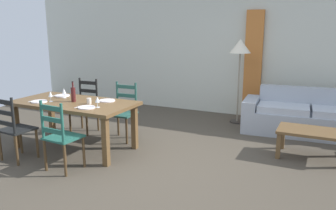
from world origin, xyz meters
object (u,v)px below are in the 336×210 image
(coffee_cup_primary, at_px, (89,101))
(standing_lamp, at_px, (240,51))
(dining_table, at_px, (74,107))
(wine_glass_near_right, at_px, (97,100))
(wine_glass_far_left, at_px, (64,91))
(couch, at_px, (310,118))
(dining_chair_far_left, at_px, (85,106))
(coffee_table, at_px, (310,134))
(wine_glass_near_left, at_px, (50,94))
(dining_chair_near_right, at_px, (60,136))
(dining_chair_near_left, at_px, (14,128))
(wine_bottle, at_px, (73,94))
(dining_chair_far_right, at_px, (123,111))

(coffee_cup_primary, distance_m, standing_lamp, 3.09)
(dining_table, height_order, wine_glass_near_right, wine_glass_near_right)
(wine_glass_far_left, distance_m, couch, 4.25)
(dining_chair_far_left, xyz_separation_m, coffee_table, (3.76, 0.37, -0.12))
(coffee_cup_primary, relative_size, coffee_table, 0.10)
(dining_table, height_order, coffee_table, dining_table)
(wine_glass_near_right, xyz_separation_m, couch, (2.70, 2.51, -0.57))
(coffee_cup_primary, bearing_deg, wine_glass_near_left, -169.60)
(coffee_cup_primary, bearing_deg, coffee_table, 21.20)
(wine_glass_far_left, bearing_deg, coffee_cup_primary, -15.71)
(wine_glass_near_left, bearing_deg, dining_chair_near_right, -40.24)
(dining_table, bearing_deg, wine_glass_far_left, 154.40)
(dining_chair_near_left, distance_m, coffee_cup_primary, 1.10)
(dining_chair_near_right, xyz_separation_m, standing_lamp, (1.52, 3.30, 0.93))
(wine_glass_far_left, bearing_deg, wine_bottle, -24.84)
(standing_lamp, bearing_deg, dining_chair_far_right, -129.24)
(coffee_cup_primary, bearing_deg, dining_chair_near_right, -83.18)
(dining_table, distance_m, wine_glass_near_left, 0.40)
(dining_chair_near_left, bearing_deg, wine_glass_far_left, 82.66)
(wine_glass_near_left, xyz_separation_m, coffee_table, (3.66, 1.29, -0.51))
(wine_glass_near_left, distance_m, couch, 4.41)
(wine_glass_near_right, height_order, coffee_table, wine_glass_near_right)
(wine_bottle, bearing_deg, wine_glass_near_left, -154.71)
(coffee_cup_primary, bearing_deg, dining_chair_far_left, 132.54)
(wine_glass_near_right, distance_m, coffee_cup_primary, 0.29)
(dining_chair_far_left, xyz_separation_m, wine_glass_far_left, (0.11, -0.63, 0.38))
(dining_chair_far_right, distance_m, wine_glass_near_left, 1.20)
(dining_table, bearing_deg, wine_glass_near_left, -155.33)
(wine_glass_far_left, height_order, coffee_cup_primary, wine_glass_far_left)
(dining_chair_near_right, xyz_separation_m, coffee_cup_primary, (-0.09, 0.73, 0.32))
(dining_chair_far_left, relative_size, dining_chair_far_right, 1.00)
(wine_glass_near_right, height_order, standing_lamp, standing_lamp)
(coffee_cup_primary, bearing_deg, wine_bottle, 174.16)
(dining_chair_far_right, bearing_deg, coffee_table, 8.36)
(dining_table, bearing_deg, dining_chair_near_right, -61.67)
(dining_chair_near_left, bearing_deg, standing_lamp, 54.55)
(wine_bottle, bearing_deg, dining_table, -102.55)
(coffee_table, xyz_separation_m, standing_lamp, (-1.42, 1.40, 1.06))
(coffee_cup_primary, height_order, coffee_table, coffee_cup_primary)
(coffee_table, height_order, standing_lamp, standing_lamp)
(coffee_table, bearing_deg, standing_lamp, 135.37)
(dining_chair_near_left, xyz_separation_m, wine_glass_near_left, (0.12, 0.62, 0.38))
(wine_glass_near_right, bearing_deg, wine_bottle, 164.53)
(wine_glass_near_right, bearing_deg, dining_table, 164.99)
(dining_chair_near_left, xyz_separation_m, dining_chair_far_right, (0.87, 1.49, 0.00))
(wine_glass_near_right, bearing_deg, dining_chair_near_right, -105.02)
(standing_lamp, bearing_deg, wine_glass_near_left, -129.81)
(wine_glass_near_left, xyz_separation_m, couch, (3.59, 2.51, -0.57))
(coffee_table, bearing_deg, dining_chair_far_left, -174.45)
(wine_glass_far_left, bearing_deg, dining_chair_far_left, 99.49)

